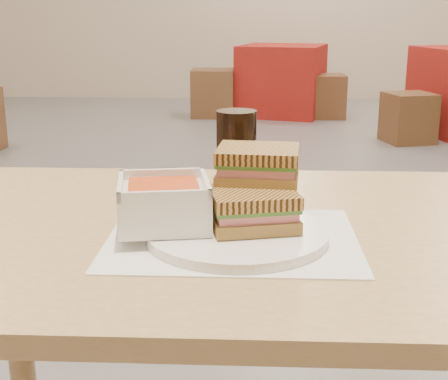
{
  "coord_description": "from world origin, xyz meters",
  "views": [
    {
      "loc": [
        0.05,
        -2.87,
        1.07
      ],
      "look_at": [
        0.01,
        -2.0,
        0.82
      ],
      "focal_mm": 50.92,
      "sensor_mm": 36.0,
      "label": 1
    }
  ],
  "objects_px": {
    "main_table": "(279,294)",
    "bg_chair_1l": "(408,118)",
    "plate": "(237,234)",
    "bg_chair_2r": "(325,96)",
    "panini_lower": "(253,209)",
    "cola_glass": "(236,153)",
    "bg_chair_2l": "(213,93)",
    "bg_table_2": "(282,80)",
    "soup_bowl": "(164,205)"
  },
  "relations": [
    {
      "from": "main_table",
      "to": "bg_table_2",
      "type": "xyz_separation_m",
      "value": [
        0.25,
        5.73,
        -0.28
      ]
    },
    {
      "from": "soup_bowl",
      "to": "bg_chair_1l",
      "type": "height_order",
      "value": "soup_bowl"
    },
    {
      "from": "soup_bowl",
      "to": "bg_table_2",
      "type": "xyz_separation_m",
      "value": [
        0.42,
        5.78,
        -0.44
      ]
    },
    {
      "from": "panini_lower",
      "to": "bg_chair_1l",
      "type": "xyz_separation_m",
      "value": [
        1.28,
        4.39,
        -0.59
      ]
    },
    {
      "from": "main_table",
      "to": "bg_chair_2l",
      "type": "xyz_separation_m",
      "value": [
        -0.46,
        5.59,
        -0.4
      ]
    },
    {
      "from": "cola_glass",
      "to": "bg_chair_2l",
      "type": "height_order",
      "value": "cola_glass"
    },
    {
      "from": "main_table",
      "to": "bg_chair_2r",
      "type": "distance_m",
      "value": 5.63
    },
    {
      "from": "bg_table_2",
      "to": "plate",
      "type": "bearing_deg",
      "value": -93.14
    },
    {
      "from": "bg_chair_2r",
      "to": "plate",
      "type": "bearing_deg",
      "value": -97.61
    },
    {
      "from": "plate",
      "to": "bg_table_2",
      "type": "xyz_separation_m",
      "value": [
        0.32,
        5.8,
        -0.4
      ]
    },
    {
      "from": "main_table",
      "to": "plate",
      "type": "height_order",
      "value": "plate"
    },
    {
      "from": "plate",
      "to": "bg_chair_2r",
      "type": "height_order",
      "value": "plate"
    },
    {
      "from": "cola_glass",
      "to": "main_table",
      "type": "bearing_deg",
      "value": -66.5
    },
    {
      "from": "panini_lower",
      "to": "bg_chair_2r",
      "type": "bearing_deg",
      "value": 82.59
    },
    {
      "from": "panini_lower",
      "to": "cola_glass",
      "type": "bearing_deg",
      "value": 97.56
    },
    {
      "from": "bg_chair_2l",
      "to": "bg_chair_2r",
      "type": "bearing_deg",
      "value": -0.92
    },
    {
      "from": "plate",
      "to": "panini_lower",
      "type": "xyz_separation_m",
      "value": [
        0.02,
        0.01,
        0.04
      ]
    },
    {
      "from": "cola_glass",
      "to": "bg_table_2",
      "type": "relative_size",
      "value": 0.15
    },
    {
      "from": "plate",
      "to": "bg_chair_2l",
      "type": "distance_m",
      "value": 5.69
    },
    {
      "from": "bg_chair_1l",
      "to": "bg_chair_2l",
      "type": "distance_m",
      "value": 2.11
    },
    {
      "from": "soup_bowl",
      "to": "bg_chair_1l",
      "type": "bearing_deg",
      "value": 72.16
    },
    {
      "from": "bg_chair_2l",
      "to": "bg_chair_2r",
      "type": "distance_m",
      "value": 1.14
    },
    {
      "from": "plate",
      "to": "bg_table_2",
      "type": "distance_m",
      "value": 5.82
    },
    {
      "from": "cola_glass",
      "to": "bg_chair_2l",
      "type": "xyz_separation_m",
      "value": [
        -0.38,
        5.42,
        -0.59
      ]
    },
    {
      "from": "plate",
      "to": "bg_chair_1l",
      "type": "distance_m",
      "value": 4.63
    },
    {
      "from": "soup_bowl",
      "to": "bg_chair_1l",
      "type": "xyz_separation_m",
      "value": [
        1.41,
        4.39,
        -0.59
      ]
    },
    {
      "from": "cola_glass",
      "to": "bg_chair_1l",
      "type": "distance_m",
      "value": 4.42
    },
    {
      "from": "panini_lower",
      "to": "bg_chair_2l",
      "type": "xyz_separation_m",
      "value": [
        -0.41,
        5.64,
        -0.56
      ]
    },
    {
      "from": "panini_lower",
      "to": "main_table",
      "type": "bearing_deg",
      "value": 50.0
    },
    {
      "from": "main_table",
      "to": "bg_chair_2r",
      "type": "bearing_deg",
      "value": 82.97
    },
    {
      "from": "panini_lower",
      "to": "bg_chair_2l",
      "type": "bearing_deg",
      "value": 94.19
    },
    {
      "from": "bg_chair_1l",
      "to": "panini_lower",
      "type": "bearing_deg",
      "value": -106.3
    },
    {
      "from": "cola_glass",
      "to": "bg_chair_2l",
      "type": "distance_m",
      "value": 5.46
    },
    {
      "from": "bg_chair_1l",
      "to": "bg_chair_2r",
      "type": "relative_size",
      "value": 1.02
    },
    {
      "from": "plate",
      "to": "bg_chair_2r",
      "type": "xyz_separation_m",
      "value": [
        0.75,
        5.63,
        -0.54
      ]
    },
    {
      "from": "plate",
      "to": "bg_chair_2r",
      "type": "bearing_deg",
      "value": 82.39
    },
    {
      "from": "soup_bowl",
      "to": "panini_lower",
      "type": "distance_m",
      "value": 0.13
    },
    {
      "from": "plate",
      "to": "cola_glass",
      "type": "xyz_separation_m",
      "value": [
        -0.01,
        0.23,
        0.07
      ]
    },
    {
      "from": "main_table",
      "to": "bg_chair_1l",
      "type": "height_order",
      "value": "main_table"
    },
    {
      "from": "soup_bowl",
      "to": "bg_chair_2r",
      "type": "xyz_separation_m",
      "value": [
        0.86,
        5.62,
        -0.58
      ]
    },
    {
      "from": "bg_table_2",
      "to": "bg_chair_1l",
      "type": "bearing_deg",
      "value": -54.67
    },
    {
      "from": "main_table",
      "to": "panini_lower",
      "type": "bearing_deg",
      "value": -130.0
    },
    {
      "from": "bg_table_2",
      "to": "bg_chair_1l",
      "type": "height_order",
      "value": "bg_table_2"
    },
    {
      "from": "bg_chair_2r",
      "to": "main_table",
      "type": "bearing_deg",
      "value": -97.03
    },
    {
      "from": "bg_table_2",
      "to": "bg_chair_1l",
      "type": "distance_m",
      "value": 1.71
    },
    {
      "from": "main_table",
      "to": "bg_chair_1l",
      "type": "distance_m",
      "value": 4.53
    },
    {
      "from": "bg_chair_2l",
      "to": "bg_chair_2r",
      "type": "relative_size",
      "value": 1.1
    },
    {
      "from": "soup_bowl",
      "to": "panini_lower",
      "type": "bearing_deg",
      "value": -1.07
    },
    {
      "from": "soup_bowl",
      "to": "cola_glass",
      "type": "distance_m",
      "value": 0.24
    },
    {
      "from": "bg_chair_2l",
      "to": "bg_chair_2r",
      "type": "height_order",
      "value": "bg_chair_2l"
    }
  ]
}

